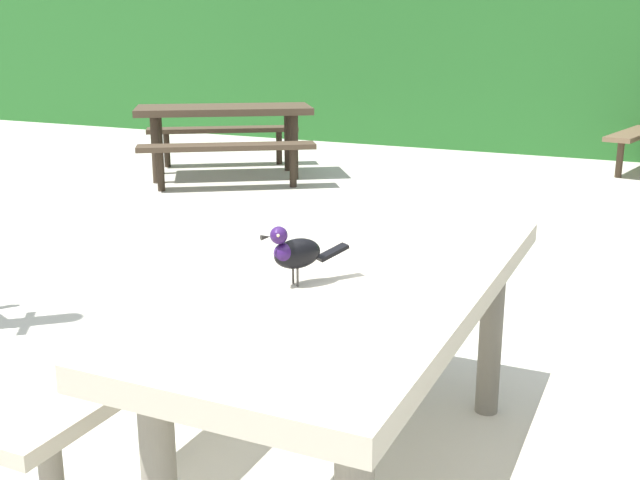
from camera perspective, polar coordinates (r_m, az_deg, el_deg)
The scene contains 4 objects.
hedge_wall at distance 10.43m, azimuth 22.53°, elevation 12.30°, with size 28.00×1.53×2.27m, color #235B23.
picnic_table_foreground at distance 2.39m, azimuth 3.11°, elevation -6.86°, with size 1.72×1.82×0.74m.
bird_grackle at distance 2.20m, azimuth -1.96°, elevation -0.88°, with size 0.18×0.25×0.18m.
picnic_table_mid_left at distance 8.07m, azimuth -7.23°, elevation 8.68°, with size 2.36×2.36×0.74m.
Camera 1 is at (0.77, -1.77, 1.45)m, focal length 42.41 mm.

